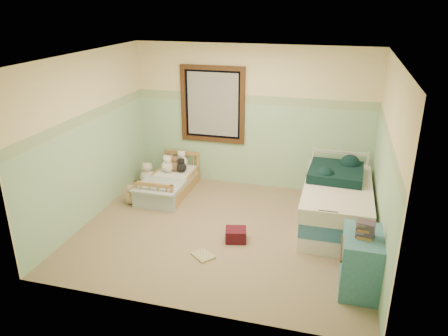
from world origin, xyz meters
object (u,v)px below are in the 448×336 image
(twin_bed_frame, at_px, (335,218))
(red_pillow, at_px, (236,235))
(plush_floor_tan, at_px, (131,197))
(floor_book, at_px, (203,256))
(plush_floor_cream, at_px, (148,177))
(dresser, at_px, (361,262))
(toddler_bed_frame, at_px, (170,188))

(twin_bed_frame, bearing_deg, red_pillow, -147.61)
(plush_floor_tan, height_order, twin_bed_frame, plush_floor_tan)
(plush_floor_tan, height_order, floor_book, plush_floor_tan)
(plush_floor_cream, xyz_separation_m, floor_book, (1.71, -2.01, -0.13))
(twin_bed_frame, bearing_deg, dresser, -77.97)
(dresser, bearing_deg, plush_floor_tan, 159.38)
(plush_floor_tan, bearing_deg, toddler_bed_frame, 52.33)
(twin_bed_frame, height_order, red_pillow, twin_bed_frame)
(red_pillow, bearing_deg, toddler_bed_frame, 139.86)
(dresser, distance_m, red_pillow, 1.79)
(toddler_bed_frame, bearing_deg, red_pillow, -40.14)
(plush_floor_tan, distance_m, dresser, 3.86)
(twin_bed_frame, distance_m, floor_book, 2.13)
(plush_floor_tan, distance_m, red_pillow, 2.08)
(plush_floor_cream, relative_size, plush_floor_tan, 1.28)
(plush_floor_tan, bearing_deg, twin_bed_frame, 2.54)
(red_pillow, distance_m, floor_book, 0.61)
(plush_floor_tan, xyz_separation_m, floor_book, (1.64, -1.21, -0.10))
(toddler_bed_frame, distance_m, red_pillow, 1.97)
(toddler_bed_frame, distance_m, floor_book, 2.14)
(floor_book, bearing_deg, dresser, 34.25)
(plush_floor_tan, distance_m, floor_book, 2.03)
(toddler_bed_frame, bearing_deg, plush_floor_tan, -127.67)
(plush_floor_cream, distance_m, floor_book, 2.64)
(plush_floor_cream, xyz_separation_m, dresser, (3.67, -2.16, 0.21))
(toddler_bed_frame, relative_size, twin_bed_frame, 0.73)
(plush_floor_cream, bearing_deg, plush_floor_tan, -84.92)
(toddler_bed_frame, height_order, plush_floor_cream, plush_floor_cream)
(plush_floor_cream, relative_size, dresser, 0.41)
(dresser, bearing_deg, twin_bed_frame, 102.03)
(red_pillow, xyz_separation_m, floor_book, (-0.32, -0.51, -0.08))
(red_pillow, bearing_deg, twin_bed_frame, 32.39)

